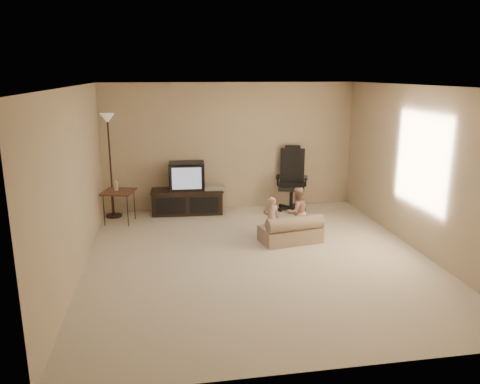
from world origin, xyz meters
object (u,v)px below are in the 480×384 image
object	(u,v)px
tv_stand	(188,192)
toddler_right	(297,212)
side_table	(118,192)
child_sofa	(292,231)
floor_lamp	(109,142)
toddler_left	(271,219)
office_chair	(292,187)

from	to	relation	value
tv_stand	toddler_right	bearing A→B (deg)	-40.72
side_table	child_sofa	size ratio (longest dim) A/B	0.78
tv_stand	child_sofa	xyz separation A→B (m)	(1.56, -1.92, -0.23)
side_table	floor_lamp	world-z (taller)	floor_lamp
child_sofa	toddler_right	xyz separation A→B (m)	(0.16, 0.26, 0.23)
floor_lamp	toddler_left	xyz separation A→B (m)	(2.67, -1.76, -1.06)
side_table	child_sofa	distance (m)	3.24
tv_stand	toddler_left	world-z (taller)	tv_stand
office_chair	toddler_right	xyz separation A→B (m)	(-0.36, -1.60, -0.03)
tv_stand	toddler_right	size ratio (longest dim) A/B	1.68
office_chair	toddler_right	distance (m)	1.64
tv_stand	side_table	world-z (taller)	tv_stand
office_chair	child_sofa	size ratio (longest dim) A/B	1.23
tv_stand	toddler_right	xyz separation A→B (m)	(1.72, -1.66, 0.01)
office_chair	toddler_left	world-z (taller)	office_chair
office_chair	toddler_left	size ratio (longest dim) A/B	1.74
office_chair	toddler_right	bearing A→B (deg)	-85.28
office_chair	side_table	xyz separation A→B (m)	(-3.34, -0.32, 0.12)
toddler_left	toddler_right	distance (m)	0.48
child_sofa	office_chair	bearing A→B (deg)	64.76
tv_stand	office_chair	xyz separation A→B (m)	(2.07, -0.06, 0.04)
office_chair	toddler_right	world-z (taller)	office_chair
floor_lamp	toddler_left	world-z (taller)	floor_lamp
floor_lamp	child_sofa	distance (m)	3.75
toddler_right	child_sofa	bearing A→B (deg)	45.60
side_table	floor_lamp	bearing A→B (deg)	110.68
tv_stand	toddler_right	distance (m)	2.39
child_sofa	toddler_left	world-z (taller)	toddler_left
child_sofa	toddler_right	world-z (taller)	toddler_right
toddler_right	side_table	bearing A→B (deg)	-36.23
side_table	toddler_right	xyz separation A→B (m)	(2.99, -1.28, -0.15)
side_table	toddler_right	bearing A→B (deg)	-23.15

